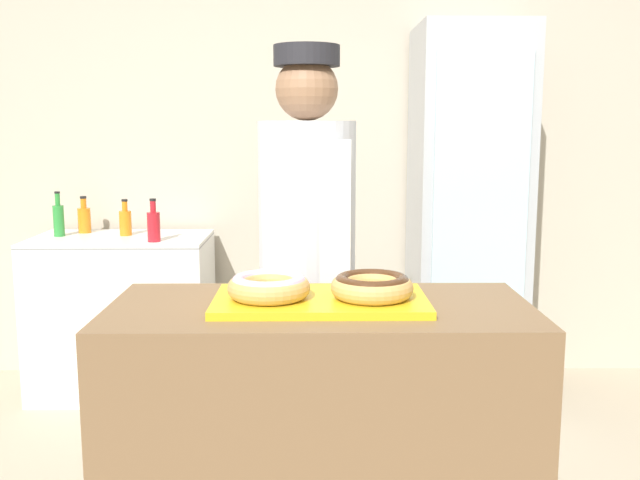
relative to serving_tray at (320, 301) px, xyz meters
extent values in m
cube|color=#BCB29E|center=(0.00, 2.13, 0.40)|extent=(8.00, 0.06, 2.70)
cube|color=brown|center=(0.00, 0.00, -0.48)|extent=(1.27, 0.59, 0.94)
cube|color=yellow|center=(0.00, 0.00, 0.00)|extent=(0.63, 0.36, 0.02)
torus|color=tan|center=(-0.15, -0.01, 0.04)|extent=(0.25, 0.25, 0.06)
torus|color=#EFADC6|center=(-0.15, -0.01, 0.06)|extent=(0.22, 0.22, 0.04)
torus|color=tan|center=(0.15, -0.01, 0.04)|extent=(0.25, 0.25, 0.06)
torus|color=#472814|center=(0.15, -0.01, 0.06)|extent=(0.22, 0.22, 0.04)
cube|color=black|center=(-0.10, 0.13, 0.03)|extent=(0.07, 0.07, 0.03)
cube|color=black|center=(0.10, 0.13, 0.03)|extent=(0.07, 0.07, 0.03)
cylinder|color=#4C4C51|center=(-0.04, 0.58, -0.53)|extent=(0.26, 0.26, 0.85)
cylinder|color=silver|center=(-0.04, 0.58, 0.22)|extent=(0.36, 0.36, 0.64)
cube|color=white|center=(-0.04, 0.41, -0.20)|extent=(0.31, 0.02, 1.34)
sphere|color=#936B4C|center=(-0.04, 0.58, 0.65)|extent=(0.23, 0.23, 0.23)
cylinder|color=#232328|center=(-0.04, 0.58, 0.77)|extent=(0.24, 0.24, 0.07)
cube|color=#ADB2B7|center=(0.81, 1.76, 0.04)|extent=(0.58, 0.61, 1.99)
cube|color=silver|center=(0.81, 1.45, 0.08)|extent=(0.47, 0.02, 1.59)
cube|color=white|center=(-1.07, 1.76, -0.52)|extent=(0.95, 0.56, 0.87)
cube|color=gray|center=(-1.07, 1.76, -0.10)|extent=(0.95, 0.57, 0.01)
cylinder|color=red|center=(-0.85, 1.60, 0.00)|extent=(0.07, 0.07, 0.15)
cylinder|color=red|center=(-0.85, 1.60, 0.10)|extent=(0.03, 0.03, 0.06)
cylinder|color=black|center=(-0.85, 1.60, 0.14)|extent=(0.03, 0.03, 0.01)
cylinder|color=orange|center=(-1.05, 1.81, -0.01)|extent=(0.07, 0.07, 0.14)
cylinder|color=orange|center=(-1.05, 1.81, 0.08)|extent=(0.03, 0.03, 0.05)
cylinder|color=black|center=(-1.05, 1.81, 0.11)|extent=(0.03, 0.03, 0.01)
cylinder|color=orange|center=(-1.31, 1.91, -0.01)|extent=(0.07, 0.07, 0.14)
cylinder|color=orange|center=(-1.31, 1.91, 0.09)|extent=(0.03, 0.03, 0.05)
cylinder|color=black|center=(-1.31, 1.91, 0.12)|extent=(0.04, 0.04, 0.01)
cylinder|color=#2D8C38|center=(-1.40, 1.79, 0.00)|extent=(0.06, 0.06, 0.17)
cylinder|color=#2D8C38|center=(-1.40, 1.79, 0.12)|extent=(0.03, 0.03, 0.07)
cylinder|color=black|center=(-1.40, 1.79, 0.16)|extent=(0.03, 0.03, 0.01)
camera|label=1|loc=(-0.02, -2.07, 0.52)|focal=40.00mm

